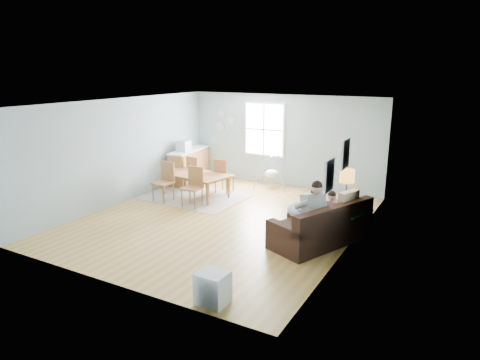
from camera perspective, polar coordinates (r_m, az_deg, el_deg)
The scene contains 22 objects.
room at distance 9.49m, azimuth -2.62°, elevation 8.61°, with size 8.40×9.40×3.90m.
window at distance 12.89m, azimuth 3.27°, elevation 6.74°, with size 1.32×0.08×1.62m.
pictures at distance 7.43m, azimuth 12.87°, elevation 2.09°, with size 0.05×1.34×0.74m.
wall_plates at distance 13.54m, azimuth -2.11°, elevation 7.90°, with size 0.67×0.02×0.66m.
sofa at distance 8.76m, azimuth 10.97°, elevation -6.43°, with size 1.69×2.33×0.87m.
green_throw at distance 9.25m, azimuth 13.60°, elevation -3.83°, with size 0.98×0.79×0.04m, color #145B14.
beige_pillow at distance 8.90m, azimuth 14.27°, elevation -3.03°, with size 0.14×0.51×0.51m, color #C6B397.
father at distance 8.49m, azimuth 9.06°, elevation -3.94°, with size 1.02×0.79×1.38m.
nursing_pillow at distance 8.61m, azimuth 8.25°, elevation -4.05°, with size 0.59×0.59×0.16m, color silver.
infant at distance 8.61m, azimuth 8.41°, elevation -3.50°, with size 0.19×0.38×0.14m.
toddler at distance 8.82m, azimuth 11.59°, elevation -3.42°, with size 0.57×0.43×0.84m.
floor_lamp at distance 8.86m, azimuth 14.05°, elevation -0.24°, with size 0.29×0.29×1.46m.
storage_cube at distance 6.59m, azimuth -3.74°, elevation -14.14°, with size 0.46×0.41×0.50m.
rug at distance 11.83m, azimuth -6.02°, elevation -2.19°, with size 2.67×2.03×0.01m, color #9D988F.
dining_table at distance 11.75m, azimuth -6.06°, elevation -0.71°, with size 1.84×1.02×0.65m, color #935C30.
chair_sw at distance 11.48m, azimuth -9.96°, elevation 0.20°, with size 0.50×0.50×1.03m.
chair_se at distance 10.90m, azimuth -6.19°, elevation -0.51°, with size 0.49×0.49×1.01m.
chair_nw at distance 12.48m, azimuth -6.05°, elevation 1.31°, with size 0.48×0.48×0.97m.
chair_ne at distance 11.93m, azimuth -2.35°, elevation 0.83°, with size 0.46×0.46×0.99m.
counter at distance 13.34m, azimuth -6.78°, elevation 1.97°, with size 0.77×1.86×1.01m.
monitor at distance 12.91m, azimuth -7.53°, elevation 4.52°, with size 0.34×0.32×0.32m.
baby_swing at distance 12.61m, azimuth 4.25°, elevation 0.93°, with size 1.18×1.19×0.97m.
Camera 1 is at (4.96, -8.03, 3.42)m, focal length 32.00 mm.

